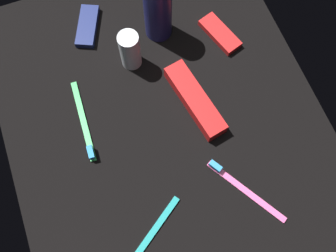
% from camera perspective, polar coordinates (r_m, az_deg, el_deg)
% --- Properties ---
extents(ground_plane, '(0.84, 0.64, 0.01)m').
position_cam_1_polar(ground_plane, '(0.78, -0.00, -0.87)').
color(ground_plane, black).
extents(lotion_bottle, '(0.06, 0.06, 0.19)m').
position_cam_1_polar(lotion_bottle, '(0.81, -1.56, 17.37)').
color(lotion_bottle, navy).
rests_on(lotion_bottle, ground_plane).
extents(deodorant_stick, '(0.04, 0.04, 0.10)m').
position_cam_1_polar(deodorant_stick, '(0.80, -5.77, 11.31)').
color(deodorant_stick, silver).
rests_on(deodorant_stick, ground_plane).
extents(toothbrush_pink, '(0.16, 0.10, 0.02)m').
position_cam_1_polar(toothbrush_pink, '(0.75, 11.05, -9.07)').
color(toothbrush_pink, '#E55999').
rests_on(toothbrush_pink, ground_plane).
extents(toothbrush_teal, '(0.11, 0.16, 0.02)m').
position_cam_1_polar(toothbrush_teal, '(0.73, -3.41, -17.15)').
color(toothbrush_teal, teal).
rests_on(toothbrush_teal, ground_plane).
extents(toothbrush_green, '(0.18, 0.02, 0.02)m').
position_cam_1_polar(toothbrush_green, '(0.79, -12.54, 0.19)').
color(toothbrush_green, green).
rests_on(toothbrush_green, ground_plane).
extents(toothpaste_box_red, '(0.18, 0.08, 0.03)m').
position_cam_1_polar(toothpaste_box_red, '(0.78, 4.09, 3.95)').
color(toothpaste_box_red, red).
rests_on(toothpaste_box_red, ground_plane).
extents(snack_bar_navy, '(0.11, 0.08, 0.01)m').
position_cam_1_polar(snack_bar_navy, '(0.89, -12.06, 14.53)').
color(snack_bar_navy, navy).
rests_on(snack_bar_navy, ground_plane).
extents(snack_bar_red, '(0.11, 0.07, 0.01)m').
position_cam_1_polar(snack_bar_red, '(0.87, 7.84, 13.65)').
color(snack_bar_red, red).
rests_on(snack_bar_red, ground_plane).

